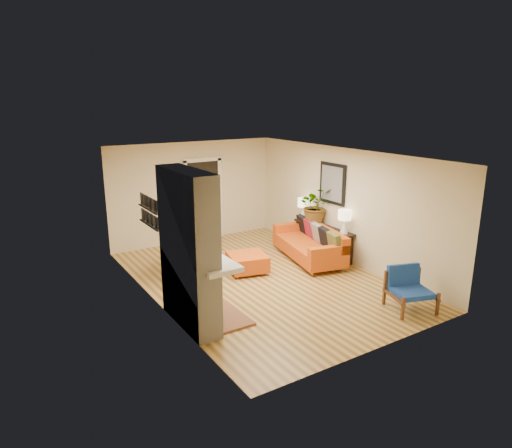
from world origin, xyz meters
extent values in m
plane|color=#D8A753|center=(0.00, 0.00, 0.00)|extent=(6.50, 6.50, 0.00)
plane|color=white|center=(0.00, 0.00, 2.60)|extent=(6.50, 6.50, 0.00)
plane|color=beige|center=(0.00, 3.25, 1.30)|extent=(4.50, 0.00, 4.50)
plane|color=beige|center=(0.00, -3.25, 1.30)|extent=(4.50, 0.00, 4.50)
plane|color=beige|center=(-2.25, 0.00, 1.30)|extent=(0.00, 6.50, 6.50)
plane|color=beige|center=(2.25, 0.00, 1.30)|extent=(0.00, 6.50, 6.50)
cube|color=black|center=(0.25, 3.22, 1.05)|extent=(0.88, 0.06, 2.10)
cube|color=white|center=(-0.24, 3.21, 1.05)|extent=(0.10, 0.08, 2.18)
cube|color=white|center=(0.74, 3.21, 1.05)|extent=(0.10, 0.08, 2.18)
cube|color=white|center=(0.25, 3.21, 2.13)|extent=(1.08, 0.08, 0.10)
cube|color=black|center=(2.22, 0.40, 1.75)|extent=(0.04, 0.85, 0.95)
cube|color=slate|center=(2.19, 0.40, 1.75)|extent=(0.01, 0.70, 0.80)
cube|color=black|center=(-2.21, 0.35, 1.42)|extent=(0.06, 0.95, 0.02)
cube|color=black|center=(-2.21, 0.35, 1.72)|extent=(0.06, 0.95, 0.02)
cube|color=white|center=(-2.04, -1.00, 1.86)|extent=(0.42, 1.50, 1.48)
cube|color=white|center=(-2.04, -1.00, 0.56)|extent=(0.42, 1.50, 1.12)
cube|color=white|center=(-1.79, -1.00, 1.12)|extent=(0.60, 1.68, 0.08)
cube|color=black|center=(-1.83, -1.00, 0.45)|extent=(0.03, 0.72, 0.78)
cube|color=brown|center=(-1.53, -1.00, 0.02)|extent=(0.75, 1.30, 0.04)
cube|color=black|center=(-1.71, -1.00, 0.34)|extent=(0.30, 0.36, 0.48)
cylinder|color=black|center=(-1.71, -1.00, 0.78)|extent=(0.10, 0.10, 0.40)
cube|color=gold|center=(-1.82, -1.00, 1.75)|extent=(0.04, 0.95, 0.95)
cube|color=silver|center=(-1.80, -1.00, 1.75)|extent=(0.01, 0.82, 0.82)
cylinder|color=silver|center=(1.03, -0.42, 0.05)|extent=(0.05, 0.05, 0.10)
cylinder|color=silver|center=(1.74, -0.58, 0.05)|extent=(0.05, 0.05, 0.10)
cylinder|color=silver|center=(1.46, 1.46, 0.05)|extent=(0.05, 0.05, 0.10)
cylinder|color=silver|center=(2.16, 1.30, 0.05)|extent=(0.05, 0.05, 0.10)
cube|color=orange|center=(1.60, 0.44, 0.26)|extent=(1.39, 2.32, 0.31)
cube|color=orange|center=(1.95, 0.36, 0.59)|extent=(0.68, 2.16, 0.36)
cube|color=orange|center=(1.38, -0.53, 0.52)|extent=(0.95, 0.39, 0.21)
cube|color=orange|center=(1.82, 1.41, 0.52)|extent=(0.95, 0.39, 0.21)
cube|color=brown|center=(1.63, -0.41, 0.64)|extent=(0.29, 0.45, 0.43)
cube|color=black|center=(1.72, -0.01, 0.64)|extent=(0.29, 0.45, 0.43)
cube|color=gray|center=(1.81, 0.39, 0.64)|extent=(0.29, 0.45, 0.43)
cube|color=maroon|center=(1.89, 0.75, 0.64)|extent=(0.29, 0.45, 0.43)
cube|color=black|center=(1.98, 1.15, 0.64)|extent=(0.29, 0.45, 0.43)
cylinder|color=silver|center=(-0.41, 0.28, 0.03)|extent=(0.05, 0.05, 0.06)
cylinder|color=silver|center=(0.21, 0.13, 0.03)|extent=(0.05, 0.05, 0.06)
cylinder|color=silver|center=(-0.26, 0.90, 0.03)|extent=(0.05, 0.05, 0.06)
cylinder|color=silver|center=(0.36, 0.75, 0.03)|extent=(0.05, 0.05, 0.06)
cube|color=orange|center=(-0.03, 0.51, 0.23)|extent=(0.95, 0.95, 0.34)
cube|color=brown|center=(1.15, -2.52, 0.28)|extent=(0.26, 0.69, 0.05)
cube|color=brown|center=(1.06, -2.81, 0.21)|extent=(0.06, 0.06, 0.41)
cube|color=brown|center=(1.25, -2.22, 0.33)|extent=(0.06, 0.06, 0.66)
cube|color=brown|center=(1.80, -2.72, 0.28)|extent=(0.26, 0.69, 0.05)
cube|color=brown|center=(1.70, -3.02, 0.21)|extent=(0.06, 0.06, 0.41)
cube|color=brown|center=(1.90, -2.43, 0.33)|extent=(0.06, 0.06, 0.66)
cube|color=#1B43A5|center=(1.48, -2.62, 0.34)|extent=(0.77, 0.75, 0.09)
cube|color=#1B43A5|center=(1.56, -2.35, 0.56)|extent=(0.64, 0.34, 0.39)
cube|color=brown|center=(-1.29, 1.14, 0.77)|extent=(1.06, 1.24, 0.04)
cylinder|color=brown|center=(-1.72, 0.83, 0.38)|extent=(0.06, 0.06, 0.75)
cylinder|color=brown|center=(-1.17, 0.62, 0.38)|extent=(0.06, 0.06, 0.75)
cylinder|color=brown|center=(-1.40, 1.66, 0.38)|extent=(0.06, 0.06, 0.75)
cylinder|color=brown|center=(-0.85, 1.46, 0.38)|extent=(0.06, 0.06, 0.75)
cube|color=brown|center=(-1.38, 0.45, 0.47)|extent=(0.57, 0.57, 0.04)
cube|color=brown|center=(-1.31, 0.65, 0.73)|extent=(0.42, 0.20, 0.48)
cylinder|color=brown|center=(-1.61, 0.35, 0.23)|extent=(0.04, 0.04, 0.46)
cylinder|color=brown|center=(-1.28, 0.22, 0.23)|extent=(0.04, 0.04, 0.46)
cylinder|color=brown|center=(-1.48, 0.68, 0.23)|extent=(0.04, 0.04, 0.46)
cylinder|color=brown|center=(-1.15, 0.55, 0.23)|extent=(0.04, 0.04, 0.46)
cube|color=brown|center=(-0.90, 1.72, 0.47)|extent=(0.57, 0.57, 0.04)
cube|color=brown|center=(-0.97, 1.52, 0.73)|extent=(0.42, 0.20, 0.48)
cylinder|color=brown|center=(-1.13, 1.62, 0.23)|extent=(0.04, 0.04, 0.46)
cylinder|color=brown|center=(-0.79, 1.49, 0.23)|extent=(0.04, 0.04, 0.46)
cylinder|color=brown|center=(-1.00, 1.95, 0.23)|extent=(0.04, 0.04, 0.46)
cylinder|color=brown|center=(-0.67, 1.82, 0.23)|extent=(0.04, 0.04, 0.46)
cube|color=black|center=(2.07, 0.49, 0.70)|extent=(0.34, 1.85, 0.05)
cube|color=black|center=(2.07, -0.36, 0.34)|extent=(0.30, 0.04, 0.68)
cube|color=black|center=(2.07, 1.34, 0.34)|extent=(0.30, 0.04, 0.68)
cone|color=white|center=(2.07, -0.22, 0.88)|extent=(0.18, 0.18, 0.30)
cylinder|color=white|center=(2.07, -0.22, 1.05)|extent=(0.03, 0.03, 0.06)
cylinder|color=#FFEABF|center=(2.07, -0.22, 1.16)|extent=(0.30, 0.30, 0.22)
cone|color=white|center=(2.07, 1.26, 0.88)|extent=(0.18, 0.18, 0.30)
cylinder|color=white|center=(2.07, 1.26, 1.05)|extent=(0.03, 0.03, 0.06)
cylinder|color=#FFEABF|center=(2.07, 1.26, 1.16)|extent=(0.30, 0.30, 0.22)
imported|color=#1E5919|center=(2.06, 0.78, 1.18)|extent=(1.00, 0.93, 0.90)
camera|label=1|loc=(-4.83, -7.47, 3.65)|focal=32.00mm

